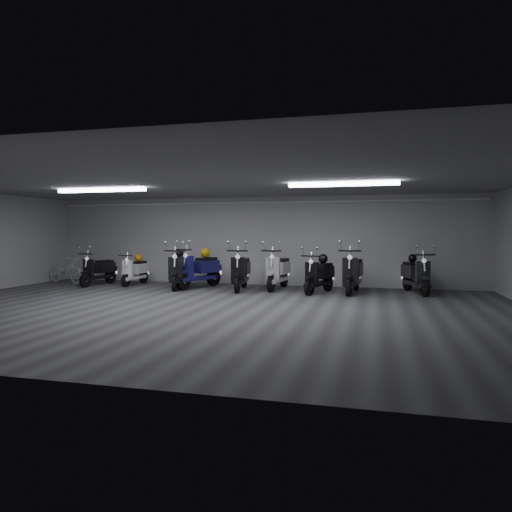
% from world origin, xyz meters
% --- Properties ---
extents(floor, '(14.00, 10.00, 0.01)m').
position_xyz_m(floor, '(0.00, 0.00, -0.01)').
color(floor, '#3A3A3D').
rests_on(floor, ground).
extents(ceiling, '(14.00, 10.00, 0.01)m').
position_xyz_m(ceiling, '(0.00, 0.00, 2.80)').
color(ceiling, gray).
rests_on(ceiling, ground).
extents(back_wall, '(14.00, 0.01, 2.80)m').
position_xyz_m(back_wall, '(0.00, 5.00, 1.40)').
color(back_wall, '#A9A8AB').
rests_on(back_wall, ground).
extents(front_wall, '(14.00, 0.01, 2.80)m').
position_xyz_m(front_wall, '(0.00, -5.00, 1.40)').
color(front_wall, '#A9A8AB').
rests_on(front_wall, ground).
extents(fluor_strip_left, '(2.40, 0.18, 0.08)m').
position_xyz_m(fluor_strip_left, '(-3.00, 1.00, 2.74)').
color(fluor_strip_left, white).
rests_on(fluor_strip_left, ceiling).
extents(fluor_strip_right, '(2.40, 0.18, 0.08)m').
position_xyz_m(fluor_strip_right, '(3.00, 1.00, 2.74)').
color(fluor_strip_right, white).
rests_on(fluor_strip_right, ceiling).
extents(conduit, '(13.60, 0.05, 0.05)m').
position_xyz_m(conduit, '(0.00, 4.92, 2.62)').
color(conduit, white).
rests_on(conduit, back_wall).
extents(scooter_0, '(0.80, 1.76, 1.26)m').
position_xyz_m(scooter_0, '(-4.75, 3.48, 0.63)').
color(scooter_0, black).
rests_on(scooter_0, floor).
extents(scooter_2, '(0.59, 1.63, 1.20)m').
position_xyz_m(scooter_2, '(-3.66, 3.81, 0.60)').
color(scooter_2, white).
rests_on(scooter_2, floor).
extents(scooter_3, '(1.14, 2.03, 1.43)m').
position_xyz_m(scooter_3, '(-1.97, 3.32, 0.72)').
color(scooter_3, black).
rests_on(scooter_3, floor).
extents(scooter_4, '(1.33, 2.06, 1.46)m').
position_xyz_m(scooter_4, '(-1.42, 3.63, 0.73)').
color(scooter_4, navy).
rests_on(scooter_4, floor).
extents(scooter_5, '(0.90, 2.02, 1.45)m').
position_xyz_m(scooter_5, '(-0.04, 3.39, 0.73)').
color(scooter_5, black).
rests_on(scooter_5, floor).
extents(scooter_6, '(0.82, 1.99, 1.44)m').
position_xyz_m(scooter_6, '(0.95, 3.83, 0.72)').
color(scooter_6, '#B2B2B6').
rests_on(scooter_6, floor).
extents(scooter_7, '(1.12, 1.85, 1.31)m').
position_xyz_m(scooter_7, '(2.22, 3.32, 0.65)').
color(scooter_7, black).
rests_on(scooter_7, floor).
extents(scooter_8, '(0.85, 2.05, 1.48)m').
position_xyz_m(scooter_8, '(3.11, 3.57, 0.74)').
color(scooter_8, black).
rests_on(scooter_8, floor).
extents(scooter_9, '(1.12, 1.92, 1.36)m').
position_xyz_m(scooter_9, '(4.79, 3.89, 0.68)').
color(scooter_9, black).
rests_on(scooter_9, floor).
extents(bicycle, '(1.75, 1.07, 1.07)m').
position_xyz_m(bicycle, '(-6.15, 3.78, 0.53)').
color(bicycle, white).
rests_on(bicycle, floor).
extents(helmet_0, '(0.27, 0.27, 0.27)m').
position_xyz_m(helmet_0, '(2.29, 3.55, 0.94)').
color(helmet_0, black).
rests_on(helmet_0, scooter_7).
extents(helmet_1, '(0.24, 0.24, 0.24)m').
position_xyz_m(helmet_1, '(-3.65, 4.04, 0.86)').
color(helmet_1, '#C9760B').
rests_on(helmet_1, scooter_2).
extents(helmet_2, '(0.29, 0.29, 0.29)m').
position_xyz_m(helmet_2, '(-1.32, 3.88, 1.05)').
color(helmet_2, '#CD970C').
rests_on(helmet_2, scooter_4).
extents(helmet_3, '(0.24, 0.24, 0.24)m').
position_xyz_m(helmet_3, '(4.71, 4.14, 0.96)').
color(helmet_3, black).
rests_on(helmet_3, scooter_9).
extents(helmet_4, '(0.29, 0.29, 0.29)m').
position_xyz_m(helmet_4, '(-2.04, 3.57, 1.03)').
color(helmet_4, black).
rests_on(helmet_4, scooter_3).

